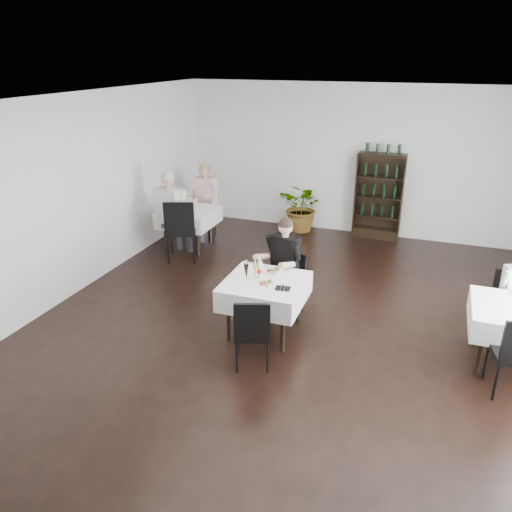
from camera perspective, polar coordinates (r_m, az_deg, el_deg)
The scene contains 19 objects.
room_shell at distance 6.14m, azimuth 3.73°, elevation 2.93°, with size 9.00×9.00×9.00m.
wine_shelf at distance 10.29m, azimuth 13.82°, elevation 6.54°, with size 0.90×0.28×1.75m.
main_table at distance 6.57m, azimuth 1.03°, elevation -4.02°, with size 1.03×1.03×0.77m.
left_table at distance 9.60m, azimuth -7.68°, elevation 4.45°, with size 0.98×0.98×0.77m.
potted_tree at distance 10.51m, azimuth 5.40°, elevation 5.57°, with size 0.94×0.81×1.04m, color #215D1F.
main_chair_far at distance 7.14m, azimuth 3.77°, elevation -2.75°, with size 0.47×0.48×0.90m.
main_chair_near at distance 5.90m, azimuth -0.43°, elevation -8.37°, with size 0.53×0.54×0.92m.
left_chair_far at distance 10.15m, azimuth -6.05°, elevation 5.23°, with size 0.51×0.52×1.00m.
left_chair_near at distance 8.95m, azimuth -8.61°, elevation 3.31°, with size 0.68×0.69×1.15m.
right_chair_far at distance 7.34m, azimuth 27.10°, elevation -4.53°, with size 0.51×0.52×0.92m.
diner_main at distance 7.05m, azimuth 2.98°, elevation -0.34°, with size 0.62×0.66×1.42m.
diner_left_far at distance 10.09m, azimuth -6.02°, elevation 6.92°, with size 0.61×0.63×1.51m.
diner_left_near at distance 9.12m, azimuth -9.54°, elevation 5.50°, with size 0.65×0.67×1.62m.
plate_far at distance 6.74m, azimuth 1.94°, elevation -1.76°, with size 0.22×0.22×0.07m.
plate_near at distance 6.39m, azimuth 1.15°, elevation -3.19°, with size 0.27×0.27×0.07m.
pilsner_dark at distance 6.48m, azimuth -1.12°, elevation -1.82°, with size 0.07×0.07×0.28m.
pilsner_lager at distance 6.55m, azimuth -0.10°, elevation -1.66°, with size 0.06×0.06×0.26m.
coke_bottle at distance 6.55m, azimuth 0.43°, elevation -1.56°, with size 0.07×0.07×0.28m.
napkin_cutlery at distance 6.30m, azimuth 3.09°, elevation -3.69°, with size 0.20×0.21×0.02m.
Camera 1 is at (1.61, -5.57, 3.54)m, focal length 35.00 mm.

